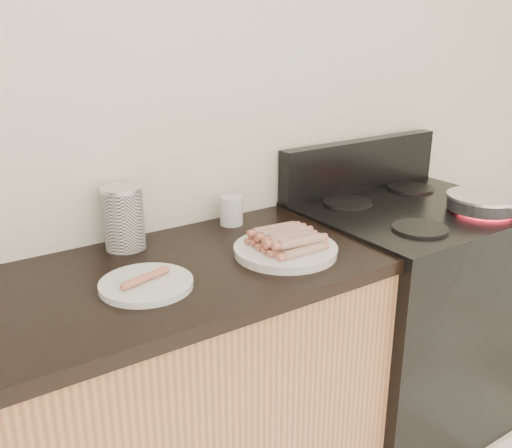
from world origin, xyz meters
TOP-DOWN VIEW (x-y plane):
  - wall_back at (0.00, 2.00)m, footprint 4.00×0.04m
  - stove at (0.78, 1.68)m, footprint 0.76×0.65m
  - stove_panel at (0.78, 1.96)m, footprint 0.76×0.06m
  - burner_near_left at (0.61, 1.51)m, footprint 0.18×0.18m
  - burner_near_right at (0.95, 1.51)m, footprint 0.18×0.18m
  - burner_far_left at (0.61, 1.84)m, footprint 0.18×0.18m
  - burner_far_right at (0.95, 1.84)m, footprint 0.18×0.18m
  - frying_pan at (0.94, 1.51)m, footprint 0.25×0.43m
  - main_plate at (0.15, 1.61)m, footprint 0.31×0.31m
  - side_plate at (-0.28, 1.63)m, footprint 0.29×0.29m
  - hotdog_pile at (0.15, 1.61)m, footprint 0.14×0.19m
  - plain_sausages at (-0.28, 1.63)m, footprint 0.14×0.06m
  - canister at (-0.22, 1.92)m, footprint 0.12×0.12m
  - mug at (0.15, 1.92)m, footprint 0.09×0.09m

SIDE VIEW (x-z plane):
  - stove at x=0.78m, z-range 0.00..0.91m
  - side_plate at x=-0.28m, z-range 0.90..0.92m
  - main_plate at x=0.15m, z-range 0.90..0.92m
  - burner_near_left at x=0.61m, z-range 0.91..0.92m
  - burner_near_right at x=0.95m, z-range 0.91..0.92m
  - burner_far_left at x=0.61m, z-range 0.91..0.92m
  - burner_far_right at x=0.95m, z-range 0.91..0.92m
  - plain_sausages at x=-0.28m, z-range 0.92..0.94m
  - hotdog_pile at x=0.15m, z-range 0.92..0.97m
  - frying_pan at x=0.94m, z-range 0.92..0.97m
  - mug at x=0.15m, z-range 0.90..1.00m
  - canister at x=-0.22m, z-range 0.90..1.09m
  - stove_panel at x=0.78m, z-range 0.91..1.11m
  - wall_back at x=0.00m, z-range 0.00..2.60m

